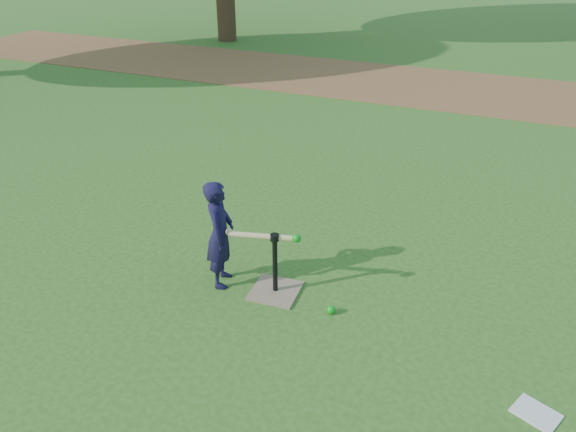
% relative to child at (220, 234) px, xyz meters
% --- Properties ---
extents(ground, '(80.00, 80.00, 0.00)m').
position_rel_child_xyz_m(ground, '(0.61, 0.04, -0.52)').
color(ground, '#285116').
rests_on(ground, ground).
extents(dirt_strip, '(24.00, 3.00, 0.01)m').
position_rel_child_xyz_m(dirt_strip, '(0.61, 7.54, -0.52)').
color(dirt_strip, brown).
rests_on(dirt_strip, ground).
extents(child, '(0.36, 0.44, 1.05)m').
position_rel_child_xyz_m(child, '(0.00, 0.00, 0.00)').
color(child, black).
rests_on(child, ground).
extents(wiffle_ball_ground, '(0.08, 0.08, 0.08)m').
position_rel_child_xyz_m(wiffle_ball_ground, '(1.11, -0.05, -0.48)').
color(wiffle_ball_ground, '#0C8E16').
rests_on(wiffle_ball_ground, ground).
extents(clipboard, '(0.37, 0.33, 0.01)m').
position_rel_child_xyz_m(clipboard, '(2.80, -0.55, -0.52)').
color(clipboard, silver).
rests_on(clipboard, ground).
extents(batting_tee, '(0.46, 0.46, 0.61)m').
position_rel_child_xyz_m(batting_tee, '(0.53, 0.05, -0.41)').
color(batting_tee, '#7F6851').
rests_on(batting_tee, ground).
extents(swing_action, '(0.70, 0.20, 0.11)m').
position_rel_child_xyz_m(swing_action, '(0.44, 0.03, 0.07)').
color(swing_action, tan).
rests_on(swing_action, ground).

